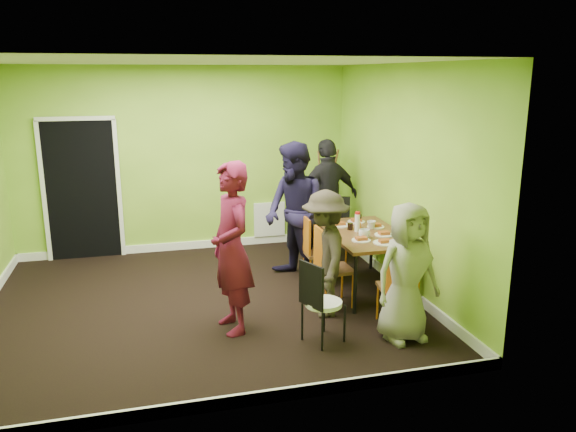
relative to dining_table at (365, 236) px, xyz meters
name	(u,v)px	position (x,y,z in m)	size (l,w,h in m)	color
ground	(205,304)	(-2.03, 0.02, -0.70)	(5.00, 5.00, 0.00)	black
room_walls	(199,223)	(-2.05, 0.07, 0.29)	(5.04, 4.54, 2.82)	#72A229
dining_table	(365,236)	(0.00, 0.00, 0.00)	(0.90, 1.50, 0.75)	black
chair_left_far	(314,247)	(-0.57, 0.33, -0.19)	(0.38, 0.38, 0.90)	orange
chair_left_near	(328,262)	(-0.61, -0.39, -0.16)	(0.41, 0.40, 0.95)	orange
chair_back_end	(337,215)	(0.08, 1.30, -0.05)	(0.51, 0.55, 0.92)	orange
chair_front_end	(400,283)	(-0.07, -1.16, -0.18)	(0.43, 0.43, 0.92)	orange
chair_bentwood	(319,298)	(-1.01, -1.28, -0.21)	(0.45, 0.45, 0.87)	black
easel	(318,198)	(0.02, 2.03, 0.06)	(0.62, 0.58, 1.54)	brown
plate_near_left	(340,225)	(-0.20, 0.38, 0.06)	(0.26, 0.26, 0.01)	white
plate_near_right	(361,240)	(-0.19, -0.33, 0.06)	(0.23, 0.23, 0.01)	white
plate_far_back	(356,222)	(0.07, 0.49, 0.06)	(0.23, 0.23, 0.01)	white
plate_far_front	(385,243)	(0.04, -0.50, 0.06)	(0.27, 0.27, 0.01)	white
plate_wall_back	(376,227)	(0.22, 0.19, 0.06)	(0.22, 0.22, 0.01)	white
plate_wall_front	(384,235)	(0.17, -0.18, 0.06)	(0.23, 0.23, 0.01)	white
thermos	(357,223)	(-0.08, 0.06, 0.17)	(0.06, 0.06, 0.22)	white
blue_bottle	(400,230)	(0.30, -0.34, 0.15)	(0.07, 0.07, 0.20)	blue
orange_bottle	(359,225)	(0.00, 0.20, 0.09)	(0.04, 0.04, 0.07)	orange
glass_mid	(350,226)	(-0.14, 0.16, 0.10)	(0.07, 0.07, 0.09)	black
glass_back	(359,218)	(0.12, 0.50, 0.11)	(0.06, 0.06, 0.10)	black
glass_front	(396,238)	(0.19, -0.49, 0.11)	(0.07, 0.07, 0.10)	black
cup_a	(364,234)	(-0.11, -0.24, 0.11)	(0.14, 0.14, 0.11)	white
cup_b	(371,225)	(0.14, 0.13, 0.11)	(0.11, 0.11, 0.10)	white
person_standing	(231,248)	(-1.80, -0.74, 0.22)	(0.66, 0.44, 1.82)	#5B0F2A
person_left_far	(295,213)	(-0.77, 0.51, 0.23)	(0.90, 0.70, 1.84)	black
person_left_near	(325,254)	(-0.72, -0.61, 0.02)	(0.93, 0.53, 1.44)	#2D271E
person_back_end	(328,198)	(-0.01, 1.45, 0.18)	(1.03, 0.43, 1.76)	black
person_front_end	(407,273)	(-0.12, -1.41, 0.03)	(0.71, 0.46, 1.45)	gray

